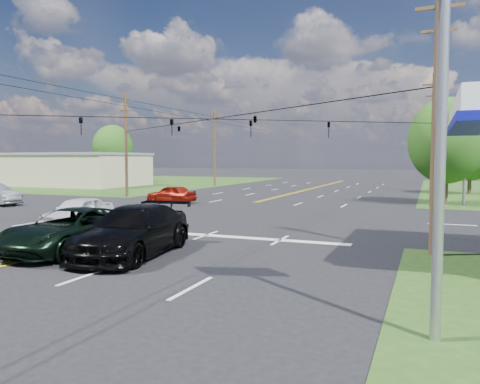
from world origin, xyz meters
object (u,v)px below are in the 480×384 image
at_px(pole_ne, 433,139).
at_px(tree_right_a, 447,141).
at_px(tree_right_b, 471,152).
at_px(suv_black, 133,231).
at_px(pickup_dkgreen, 72,230).
at_px(pole_left_far, 214,146).
at_px(pole_nw, 126,143).
at_px(pickup_white, 78,212).
at_px(pole_se, 436,118).
at_px(pole_right_far, 432,143).
at_px(retail_nw, 78,170).
at_px(tree_far_l, 113,148).
at_px(polesign_se, 445,0).

xyz_separation_m(pole_ne, tree_right_a, (1.00, 3.00, -0.05)).
height_order(tree_right_b, suv_black, tree_right_b).
bearing_deg(pickup_dkgreen, pole_left_far, 109.11).
bearing_deg(pole_nw, pickup_white, -61.53).
xyz_separation_m(tree_right_b, pickup_white, (-20.28, -32.00, -3.45)).
bearing_deg(pickup_dkgreen, suv_black, 8.53).
bearing_deg(pole_left_far, suv_black, -68.63).
relative_size(suv_black, pickup_white, 1.36).
bearing_deg(suv_black, pole_ne, 58.44).
bearing_deg(pole_ne, suv_black, -114.56).
distance_m(pole_ne, pickup_white, 24.25).
bearing_deg(pickup_white, pole_left_far, 100.34).
distance_m(pole_se, pole_left_far, 45.22).
bearing_deg(pole_right_far, retail_nw, -172.06).
bearing_deg(pole_se, tree_far_l, 137.66).
distance_m(pole_se, pole_nw, 31.62).
relative_size(tree_right_b, pickup_dkgreen, 1.21).
bearing_deg(pole_left_far, tree_right_a, -30.65).
xyz_separation_m(pole_left_far, tree_right_b, (29.50, -4.00, -0.95)).
bearing_deg(pole_se, pickup_white, 176.59).
bearing_deg(tree_right_b, pickup_dkgreen, -113.26).
distance_m(pickup_dkgreen, suv_black, 2.52).
xyz_separation_m(pole_right_far, pickup_white, (-16.78, -36.00, -4.40)).
xyz_separation_m(retail_nw, suv_black, (33.00, -34.89, -1.11)).
bearing_deg(tree_right_b, pole_nw, -153.05).
relative_size(tree_right_b, suv_black, 1.16).
xyz_separation_m(retail_nw, tree_right_a, (44.00, -10.00, 2.87)).
bearing_deg(pickup_white, pole_right_far, 60.99).
relative_size(pole_left_far, suv_black, 1.64).
relative_size(pole_nw, tree_right_a, 1.16).
relative_size(pole_right_far, polesign_se, 1.25).
relative_size(pole_se, polesign_se, 1.19).
bearing_deg(tree_far_l, pickup_dkgreen, -54.29).
bearing_deg(pole_left_far, pole_right_far, 0.00).
height_order(retail_nw, pole_ne, pole_ne).
height_order(pole_se, pole_left_far, pole_left_far).
relative_size(tree_right_a, pickup_dkgreen, 1.40).
xyz_separation_m(pole_right_far, suv_black, (-10.00, -40.89, -4.28)).
bearing_deg(retail_nw, tree_right_b, 2.46).
bearing_deg(tree_right_a, retail_nw, 167.20).
bearing_deg(pole_left_far, pickup_white, -75.64).
height_order(pole_ne, tree_right_a, pole_ne).
bearing_deg(pole_right_far, tree_right_a, -86.42).
xyz_separation_m(tree_right_b, pickup_dkgreen, (-16.00, -37.22, -3.41)).
bearing_deg(pickup_dkgreen, pole_right_far, 74.10).
bearing_deg(tree_right_b, pole_ne, -103.13).
relative_size(pickup_dkgreen, pickup_white, 1.30).
height_order(pole_nw, pole_left_far, pole_left_far).
bearing_deg(pole_nw, polesign_se, -45.54).
relative_size(tree_far_l, pickup_dkgreen, 1.49).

